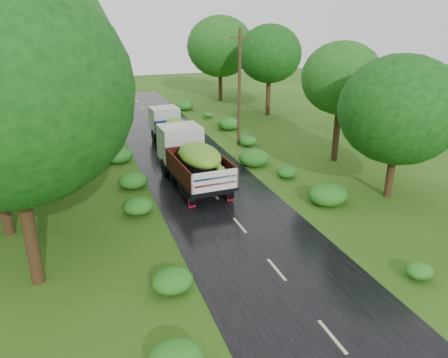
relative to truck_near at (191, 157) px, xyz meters
name	(u,v)px	position (x,y,z in m)	size (l,w,h in m)	color
ground	(332,337)	(0.73, -13.90, -1.68)	(120.00, 120.00, 0.00)	#1A400D
road	(266,257)	(0.73, -8.90, -1.67)	(6.50, 80.00, 0.02)	black
road_lines	(256,245)	(0.73, -7.90, -1.66)	(0.12, 69.60, 0.00)	#BFB78C
truck_near	(191,157)	(0.00, 0.00, 0.00)	(2.85, 7.19, 2.97)	black
truck_far	(172,127)	(0.66, 7.95, -0.24)	(2.60, 6.19, 2.54)	black
utility_pole	(239,87)	(5.44, 6.46, 2.64)	(1.47, 0.25, 8.39)	#382616
trees_left	(15,59)	(-8.92, 5.84, 5.18)	(6.68, 34.06, 9.59)	black
trees_right	(281,64)	(10.27, 9.66, 3.73)	(5.65, 32.07, 7.54)	black
shrubs	(203,176)	(0.73, 0.10, -1.33)	(11.90, 44.00, 0.70)	#226317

